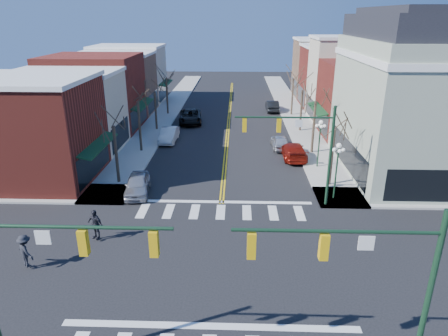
# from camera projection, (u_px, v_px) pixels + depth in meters

# --- Properties ---
(ground) EXTENTS (160.00, 160.00, 0.00)m
(ground) POSITION_uv_depth(u_px,v_px,m) (216.00, 265.00, 21.65)
(ground) COLOR black
(ground) RESTS_ON ground
(sidewalk_left) EXTENTS (3.50, 70.00, 0.15)m
(sidewalk_left) POSITION_uv_depth(u_px,v_px,m) (140.00, 148.00, 40.56)
(sidewalk_left) COLOR #9E9B93
(sidewalk_left) RESTS_ON ground
(sidewalk_right) EXTENTS (3.50, 70.00, 0.15)m
(sidewalk_right) POSITION_uv_depth(u_px,v_px,m) (313.00, 149.00, 40.02)
(sidewalk_right) COLOR #9E9B93
(sidewalk_right) RESTS_ON ground
(bldg_left_brick_a) EXTENTS (10.00, 8.50, 8.00)m
(bldg_left_brick_a) POSITION_uv_depth(u_px,v_px,m) (29.00, 132.00, 31.66)
(bldg_left_brick_a) COLOR maroon
(bldg_left_brick_a) RESTS_ON ground
(bldg_left_stucco_a) EXTENTS (10.00, 7.00, 7.50)m
(bldg_left_stucco_a) POSITION_uv_depth(u_px,v_px,m) (68.00, 113.00, 38.99)
(bldg_left_stucco_a) COLOR beige
(bldg_left_stucco_a) RESTS_ON ground
(bldg_left_brick_b) EXTENTS (10.00, 9.00, 8.50)m
(bldg_left_brick_b) POSITION_uv_depth(u_px,v_px,m) (95.00, 93.00, 46.28)
(bldg_left_brick_b) COLOR maroon
(bldg_left_brick_b) RESTS_ON ground
(bldg_left_tan) EXTENTS (10.00, 7.50, 7.80)m
(bldg_left_tan) POSITION_uv_depth(u_px,v_px,m) (115.00, 85.00, 54.10)
(bldg_left_tan) COLOR #88644B
(bldg_left_tan) RESTS_ON ground
(bldg_left_stucco_b) EXTENTS (10.00, 8.00, 8.20)m
(bldg_left_stucco_b) POSITION_uv_depth(u_px,v_px,m) (130.00, 75.00, 61.27)
(bldg_left_stucco_b) COLOR beige
(bldg_left_stucco_b) RESTS_ON ground
(bldg_right_brick_a) EXTENTS (10.00, 8.50, 8.00)m
(bldg_right_brick_a) POSITION_uv_depth(u_px,v_px,m) (369.00, 100.00, 43.78)
(bldg_right_brick_a) COLOR maroon
(bldg_right_brick_a) RESTS_ON ground
(bldg_right_stucco) EXTENTS (10.00, 7.00, 10.00)m
(bldg_right_stucco) POSITION_uv_depth(u_px,v_px,m) (351.00, 80.00, 50.65)
(bldg_right_stucco) COLOR beige
(bldg_right_stucco) RESTS_ON ground
(bldg_right_brick_b) EXTENTS (10.00, 8.00, 8.50)m
(bldg_right_brick_b) POSITION_uv_depth(u_px,v_px,m) (337.00, 77.00, 57.92)
(bldg_right_brick_b) COLOR maroon
(bldg_right_brick_b) RESTS_ON ground
(bldg_right_tan) EXTENTS (10.00, 8.00, 9.00)m
(bldg_right_tan) POSITION_uv_depth(u_px,v_px,m) (326.00, 69.00, 65.30)
(bldg_right_tan) COLOR #88644B
(bldg_right_tan) RESTS_ON ground
(victorian_corner) EXTENTS (12.25, 14.25, 13.30)m
(victorian_corner) POSITION_uv_depth(u_px,v_px,m) (428.00, 95.00, 32.29)
(victorian_corner) COLOR #95A08B
(victorian_corner) RESTS_ON ground
(traffic_mast_near_left) EXTENTS (6.60, 0.28, 7.20)m
(traffic_mast_near_left) POSITION_uv_depth(u_px,v_px,m) (37.00, 271.00, 13.23)
(traffic_mast_near_left) COLOR #14331E
(traffic_mast_near_left) RESTS_ON ground
(traffic_mast_near_right) EXTENTS (6.60, 0.28, 7.20)m
(traffic_mast_near_right) POSITION_uv_depth(u_px,v_px,m) (374.00, 278.00, 12.88)
(traffic_mast_near_right) COLOR #14331E
(traffic_mast_near_right) RESTS_ON ground
(traffic_mast_far_right) EXTENTS (6.60, 0.28, 7.20)m
(traffic_mast_far_right) POSITION_uv_depth(u_px,v_px,m) (304.00, 142.00, 26.70)
(traffic_mast_far_right) COLOR #14331E
(traffic_mast_far_right) RESTS_ON ground
(lamppost_corner) EXTENTS (0.36, 0.36, 4.33)m
(lamppost_corner) POSITION_uv_depth(u_px,v_px,m) (337.00, 162.00, 28.27)
(lamppost_corner) COLOR #14331E
(lamppost_corner) RESTS_ON ground
(lamppost_midblock) EXTENTS (0.36, 0.36, 4.33)m
(lamppost_midblock) POSITION_uv_depth(u_px,v_px,m) (320.00, 136.00, 34.34)
(lamppost_midblock) COLOR #14331E
(lamppost_midblock) RESTS_ON ground
(tree_left_a) EXTENTS (0.24, 0.24, 4.76)m
(tree_left_a) POSITION_uv_depth(u_px,v_px,m) (116.00, 155.00, 31.32)
(tree_left_a) COLOR #382B21
(tree_left_a) RESTS_ON ground
(tree_left_b) EXTENTS (0.24, 0.24, 5.04)m
(tree_left_b) POSITION_uv_depth(u_px,v_px,m) (140.00, 127.00, 38.74)
(tree_left_b) COLOR #382B21
(tree_left_b) RESTS_ON ground
(tree_left_c) EXTENTS (0.24, 0.24, 4.55)m
(tree_left_c) POSITION_uv_depth(u_px,v_px,m) (156.00, 111.00, 46.30)
(tree_left_c) COLOR #382B21
(tree_left_c) RESTS_ON ground
(tree_left_d) EXTENTS (0.24, 0.24, 4.90)m
(tree_left_d) POSITION_uv_depth(u_px,v_px,m) (167.00, 97.00, 53.70)
(tree_left_d) COLOR #382B21
(tree_left_d) RESTS_ON ground
(tree_right_a) EXTENTS (0.24, 0.24, 4.62)m
(tree_right_a) POSITION_uv_depth(u_px,v_px,m) (332.00, 158.00, 30.83)
(tree_right_a) COLOR #382B21
(tree_right_a) RESTS_ON ground
(tree_right_b) EXTENTS (0.24, 0.24, 5.18)m
(tree_right_b) POSITION_uv_depth(u_px,v_px,m) (314.00, 128.00, 38.20)
(tree_right_b) COLOR #382B21
(tree_right_b) RESTS_ON ground
(tree_right_c) EXTENTS (0.24, 0.24, 4.83)m
(tree_right_c) POSITION_uv_depth(u_px,v_px,m) (301.00, 111.00, 45.73)
(tree_right_c) COLOR #382B21
(tree_right_c) RESTS_ON ground
(tree_right_d) EXTENTS (0.24, 0.24, 4.97)m
(tree_right_d) POSITION_uv_depth(u_px,v_px,m) (292.00, 97.00, 53.17)
(tree_right_d) COLOR #382B21
(tree_right_d) RESTS_ON ground
(car_left_near) EXTENTS (2.27, 4.51, 1.47)m
(car_left_near) POSITION_uv_depth(u_px,v_px,m) (138.00, 184.00, 30.07)
(car_left_near) COLOR #AAAAAE
(car_left_near) RESTS_ON ground
(car_left_mid) EXTENTS (1.67, 4.57, 1.50)m
(car_left_mid) POSITION_uv_depth(u_px,v_px,m) (169.00, 135.00, 42.54)
(car_left_mid) COLOR silver
(car_left_mid) RESTS_ON ground
(car_left_far) EXTENTS (3.30, 6.10, 1.62)m
(car_left_far) POSITION_uv_depth(u_px,v_px,m) (190.00, 117.00, 49.98)
(car_left_far) COLOR black
(car_left_far) RESTS_ON ground
(car_right_near) EXTENTS (2.27, 5.22, 1.50)m
(car_right_near) POSITION_uv_depth(u_px,v_px,m) (293.00, 151.00, 37.55)
(car_right_near) COLOR maroon
(car_right_near) RESTS_ON ground
(car_right_mid) EXTENTS (1.79, 4.15, 1.40)m
(car_right_mid) POSITION_uv_depth(u_px,v_px,m) (280.00, 142.00, 40.35)
(car_right_mid) COLOR silver
(car_right_mid) RESTS_ON ground
(car_right_far) EXTENTS (1.71, 4.65, 1.52)m
(car_right_far) POSITION_uv_depth(u_px,v_px,m) (272.00, 106.00, 56.12)
(car_right_far) COLOR black
(car_right_far) RESTS_ON ground
(pedestrian_dark_a) EXTENTS (1.17, 0.86, 1.85)m
(pedestrian_dark_a) POSITION_uv_depth(u_px,v_px,m) (95.00, 224.00, 23.65)
(pedestrian_dark_a) COLOR black
(pedestrian_dark_a) RESTS_ON sidewalk_left
(pedestrian_dark_b) EXTENTS (1.36, 1.26, 1.84)m
(pedestrian_dark_b) POSITION_uv_depth(u_px,v_px,m) (25.00, 251.00, 20.96)
(pedestrian_dark_b) COLOR black
(pedestrian_dark_b) RESTS_ON sidewalk_left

